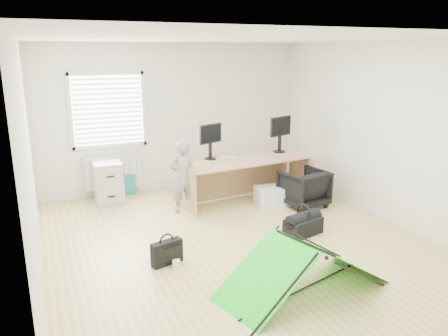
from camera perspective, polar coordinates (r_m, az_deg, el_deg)
name	(u,v)px	position (r m, az deg, el deg)	size (l,w,h in m)	color
ground	(235,241)	(6.15, 1.51, -9.48)	(5.50, 5.50, 0.00)	tan
back_wall	(174,117)	(8.26, -6.56, 6.59)	(5.00, 0.02, 2.70)	silver
window	(108,110)	(7.93, -14.90, 7.30)	(1.20, 0.06, 1.20)	silver
radiator	(113,172)	(8.10, -14.33, -0.46)	(1.00, 0.12, 0.60)	silver
desk	(247,181)	(7.53, 3.04, -1.73)	(2.22, 0.71, 0.76)	tan
filing_cabinet	(108,181)	(7.84, -14.96, -1.71)	(0.46, 0.61, 0.72)	#AFB3B5
monitor_left	(210,146)	(7.43, -1.82, 2.84)	(0.47, 0.10, 0.45)	black
monitor_right	(280,139)	(8.01, 7.28, 3.76)	(0.50, 0.11, 0.48)	black
keyboard	(226,157)	(7.57, 0.26, 1.42)	(0.40, 0.14, 0.02)	beige
thermos	(217,151)	(7.51, -0.96, 2.21)	(0.07, 0.07, 0.25)	#C76F92
office_chair	(304,188)	(7.48, 10.35, -2.58)	(0.68, 0.69, 0.63)	black
person	(183,177)	(7.02, -5.43, -1.11)	(0.44, 0.29, 1.21)	gray
kite	(303,267)	(4.93, 10.32, -12.59)	(1.85, 0.81, 0.58)	#14D717
storage_crate	(272,196)	(7.52, 6.29, -3.62)	(0.56, 0.39, 0.31)	silver
tote_bag	(126,184)	(8.17, -12.69, -2.09)	(0.33, 0.14, 0.39)	teal
laptop_bag	(167,253)	(5.52, -7.47, -10.89)	(0.40, 0.12, 0.30)	black
white_box	(176,264)	(5.47, -6.24, -12.34)	(0.09, 0.09, 0.09)	silver
duffel_bag	(303,227)	(6.40, 10.29, -7.53)	(0.56, 0.28, 0.24)	black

